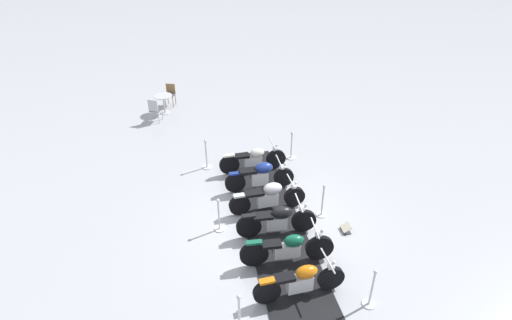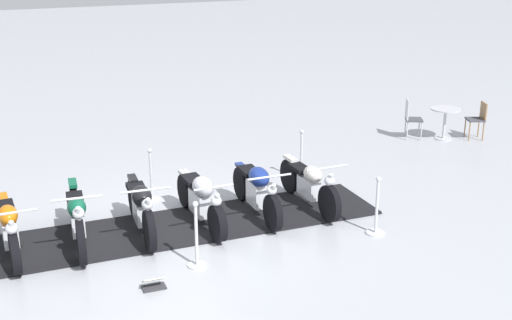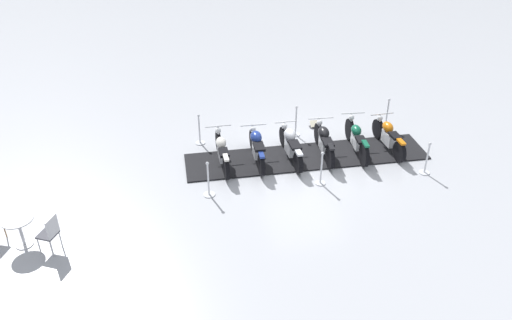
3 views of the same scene
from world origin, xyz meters
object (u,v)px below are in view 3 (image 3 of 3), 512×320
(info_placard, at_px, (315,125))
(cafe_chair_across_table, at_px, (50,232))
(motorcycle_cream, at_px, (222,151))
(cafe_table, at_px, (19,225))
(motorcycle_copper, at_px, (388,136))
(motorcycle_black, at_px, (324,141))
(stanchion_left_rear, at_px, (209,185))
(stanchion_right_front, at_px, (387,118))
(stanchion_left_mid, at_px, (321,173))
(stanchion_right_mid, at_px, (296,125))
(motorcycle_chrome, at_px, (291,144))
(stanchion_right_rear, at_px, (200,134))
(stanchion_left_front, at_px, (426,163))
(motorcycle_forest, at_px, (357,138))
(motorcycle_navy, at_px, (257,146))

(info_placard, distance_m, cafe_chair_across_table, 9.17)
(motorcycle_cream, distance_m, cafe_table, 5.78)
(motorcycle_copper, distance_m, motorcycle_black, 2.07)
(motorcycle_black, bearing_deg, stanchion_left_rear, 114.75)
(motorcycle_cream, height_order, stanchion_left_rear, stanchion_left_rear)
(stanchion_right_front, bearing_deg, stanchion_left_mid, 129.98)
(stanchion_left_rear, bearing_deg, cafe_table, 102.83)
(cafe_table, bearing_deg, stanchion_right_mid, -64.25)
(motorcycle_chrome, bearing_deg, stanchion_left_mid, -163.07)
(stanchion_right_rear, distance_m, stanchion_left_front, 6.91)
(motorcycle_forest, distance_m, cafe_chair_across_table, 9.03)
(motorcycle_copper, relative_size, motorcycle_black, 0.99)
(motorcycle_cream, height_order, stanchion_left_front, stanchion_left_front)
(motorcycle_forest, bearing_deg, motorcycle_black, 93.98)
(stanchion_left_front, xyz_separation_m, cafe_table, (-0.73, 10.85, 0.25))
(motorcycle_copper, distance_m, stanchion_right_rear, 5.90)
(motorcycle_forest, bearing_deg, stanchion_left_rear, 111.51)
(motorcycle_forest, xyz_separation_m, stanchion_right_rear, (1.65, 4.62, -0.16))
(info_placard, relative_size, cafe_chair_across_table, 0.35)
(motorcycle_copper, xyz_separation_m, motorcycle_chrome, (0.16, 3.10, 0.02))
(motorcycle_forest, xyz_separation_m, stanchion_left_mid, (-1.41, 1.63, -0.13))
(motorcycle_navy, relative_size, stanchion_left_mid, 2.08)
(motorcycle_copper, distance_m, stanchion_right_mid, 2.95)
(motorcycle_chrome, bearing_deg, stanchion_left_rear, 117.34)
(motorcycle_forest, distance_m, motorcycle_chrome, 2.08)
(motorcycle_copper, height_order, motorcycle_chrome, motorcycle_copper)
(motorcycle_forest, bearing_deg, cafe_chair_across_table, 114.13)
(info_placard, bearing_deg, motorcycle_chrome, -125.13)
(motorcycle_forest, xyz_separation_m, info_placard, (1.87, 0.69, -0.43))
(motorcycle_cream, distance_m, stanchion_left_rear, 1.59)
(stanchion_right_front, bearing_deg, stanchion_right_rear, 87.15)
(stanchion_right_front, xyz_separation_m, info_placard, (0.53, 2.34, -0.29))
(motorcycle_black, height_order, stanchion_right_rear, stanchion_right_rear)
(cafe_chair_across_table, bearing_deg, info_placard, -121.21)
(motorcycle_cream, distance_m, stanchion_left_front, 5.92)
(stanchion_right_rear, height_order, stanchion_right_mid, stanchion_right_mid)
(stanchion_left_front, bearing_deg, motorcycle_cream, 72.59)
(motorcycle_forest, relative_size, cafe_chair_across_table, 2.35)
(stanchion_left_rear, xyz_separation_m, cafe_chair_across_table, (-1.44, 3.86, 0.23))
(stanchion_right_rear, bearing_deg, stanchion_right_front, -92.85)
(motorcycle_chrome, bearing_deg, stanchion_right_rear, 59.24)
(motorcycle_chrome, xyz_separation_m, stanchion_left_rear, (-1.36, 2.69, -0.17))
(motorcycle_cream, bearing_deg, motorcycle_forest, -91.61)
(stanchion_right_rear, bearing_deg, motorcycle_forest, -109.67)
(stanchion_left_front, distance_m, info_placard, 4.09)
(info_placard, xyz_separation_m, cafe_chair_across_table, (-4.57, 7.93, 0.50))
(cafe_table, bearing_deg, stanchion_left_rear, -77.17)
(motorcycle_forest, xyz_separation_m, motorcycle_chrome, (0.10, 2.07, 0.01))
(motorcycle_chrome, relative_size, info_placard, 6.47)
(motorcycle_copper, relative_size, info_placard, 6.20)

